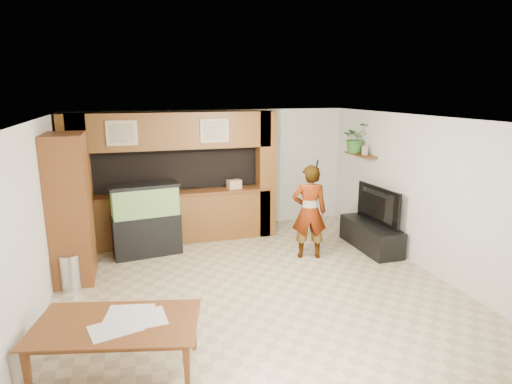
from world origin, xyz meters
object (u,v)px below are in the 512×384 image
object	(u,v)px
television	(373,206)
pantry_cabinet	(70,208)
person	(309,212)
dining_table	(117,350)
aquarium	(146,221)

from	to	relation	value
television	pantry_cabinet	bearing A→B (deg)	83.25
person	dining_table	size ratio (longest dim) A/B	1.00
aquarium	television	size ratio (longest dim) A/B	1.09
pantry_cabinet	aquarium	xyz separation A→B (m)	(1.18, 0.70, -0.52)
television	dining_table	world-z (taller)	television
aquarium	pantry_cabinet	bearing A→B (deg)	-156.30
pantry_cabinet	television	size ratio (longest dim) A/B	1.91
aquarium	person	bearing A→B (deg)	-25.91
aquarium	person	distance (m)	3.00
pantry_cabinet	person	world-z (taller)	pantry_cabinet
pantry_cabinet	dining_table	xyz separation A→B (m)	(0.70, -2.80, -0.88)
television	person	bearing A→B (deg)	88.20
pantry_cabinet	dining_table	world-z (taller)	pantry_cabinet
pantry_cabinet	person	xyz separation A→B (m)	(4.01, -0.26, -0.32)
person	pantry_cabinet	bearing A→B (deg)	12.88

